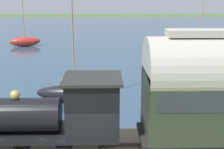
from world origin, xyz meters
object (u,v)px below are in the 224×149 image
Objects in this scene: sailboat_red at (25,41)px; rowboat_mid_harbor at (164,96)px; steam_locomotive at (57,112)px; sailboat_black at (74,92)px; sailboat_yellow at (200,39)px.

sailboat_red is 3.77× the size of rowboat_mid_harbor.
sailboat_black is at bearing 0.61° from steam_locomotive.
sailboat_black is at bearing 151.84° from rowboat_mid_harbor.
steam_locomotive is 0.64× the size of sailboat_red.
steam_locomotive is 2.40× the size of rowboat_mid_harbor.
sailboat_black reaches higher than sailboat_yellow.
rowboat_mid_harbor is at bearing -35.51° from steam_locomotive.
sailboat_yellow is 0.69× the size of sailboat_black.
sailboat_yellow is 27.60m from sailboat_black.
steam_locomotive is 7.54m from sailboat_black.
sailboat_black is 3.75× the size of rowboat_mid_harbor.
sailboat_red is at bearing 91.19° from rowboat_mid_harbor.
steam_locomotive is at bearing -179.66° from sailboat_red.
steam_locomotive is at bearing -157.47° from rowboat_mid_harbor.
sailboat_black is 5.64m from rowboat_mid_harbor.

